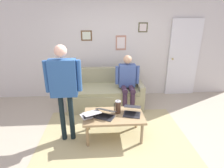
# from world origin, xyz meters

# --- Properties ---
(ground_plane) EXTENTS (7.68, 7.68, 0.00)m
(ground_plane) POSITION_xyz_m (0.00, 0.00, 0.00)
(ground_plane) COLOR #ACA18D
(area_rug) EXTENTS (2.65, 2.09, 0.01)m
(area_rug) POSITION_xyz_m (0.01, -0.14, 0.00)
(area_rug) COLOR tan
(area_rug) RESTS_ON ground_plane
(back_wall) EXTENTS (7.04, 0.11, 2.70)m
(back_wall) POSITION_xyz_m (-0.00, -2.20, 1.35)
(back_wall) COLOR silver
(back_wall) RESTS_ON ground_plane
(interior_door) EXTENTS (0.82, 0.09, 2.05)m
(interior_door) POSITION_xyz_m (-2.01, -2.11, 1.02)
(interior_door) COLOR silver
(interior_door) RESTS_ON ground_plane
(couch) EXTENTS (1.74, 0.87, 0.88)m
(couch) POSITION_xyz_m (0.12, -1.51, 0.31)
(couch) COLOR #9B9975
(couch) RESTS_ON ground_plane
(coffee_table) EXTENTS (1.06, 0.62, 0.44)m
(coffee_table) POSITION_xyz_m (0.01, -0.24, 0.39)
(coffee_table) COLOR #9D8158
(coffee_table) RESTS_ON ground_plane
(laptop_left) EXTENTS (0.37, 0.38, 0.15)m
(laptop_left) POSITION_xyz_m (-0.31, -0.25, 0.49)
(laptop_left) COLOR #28282D
(laptop_left) RESTS_ON coffee_table
(laptop_center) EXTENTS (0.42, 0.39, 0.15)m
(laptop_center) POSITION_xyz_m (0.17, -0.19, 0.49)
(laptop_center) COLOR #28282D
(laptop_center) RESTS_ON coffee_table
(laptop_right) EXTENTS (0.40, 0.43, 0.13)m
(laptop_right) POSITION_xyz_m (0.43, -0.19, 0.49)
(laptop_right) COLOR silver
(laptop_right) RESTS_ON coffee_table
(french_press) EXTENTS (0.12, 0.10, 0.26)m
(french_press) POSITION_xyz_m (-0.07, -0.31, 0.56)
(french_press) COLOR #4C3323
(french_press) RESTS_ON coffee_table
(person_standing) EXTENTS (0.59, 0.20, 1.69)m
(person_standing) POSITION_xyz_m (0.83, -0.21, 1.08)
(person_standing) COLOR black
(person_standing) RESTS_ON ground_plane
(person_seated) EXTENTS (0.55, 0.51, 1.28)m
(person_seated) POSITION_xyz_m (-0.38, -1.28, 0.73)
(person_seated) COLOR #39263B
(person_seated) RESTS_ON ground_plane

